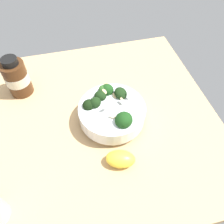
# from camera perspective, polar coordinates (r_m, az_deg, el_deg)

# --- Properties ---
(ground_plane) EXTENTS (0.70, 0.70, 0.04)m
(ground_plane) POSITION_cam_1_polar(r_m,az_deg,el_deg) (0.69, -2.95, -2.19)
(ground_plane) COLOR tan
(bowl_of_broccoli) EXTENTS (0.19, 0.19, 0.10)m
(bowl_of_broccoli) POSITION_cam_1_polar(r_m,az_deg,el_deg) (0.64, -0.11, 0.24)
(bowl_of_broccoli) COLOR white
(bowl_of_broccoli) RESTS_ON ground_plane
(lemon_wedge) EXTENTS (0.07, 0.09, 0.04)m
(lemon_wedge) POSITION_cam_1_polar(r_m,az_deg,el_deg) (0.58, 2.19, -11.90)
(lemon_wedge) COLOR yellow
(lemon_wedge) RESTS_ON ground_plane
(bottle_tall) EXTENTS (0.07, 0.07, 0.13)m
(bottle_tall) POSITION_cam_1_polar(r_m,az_deg,el_deg) (0.76, -23.19, 8.10)
(bottle_tall) COLOR #472814
(bottle_tall) RESTS_ON ground_plane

